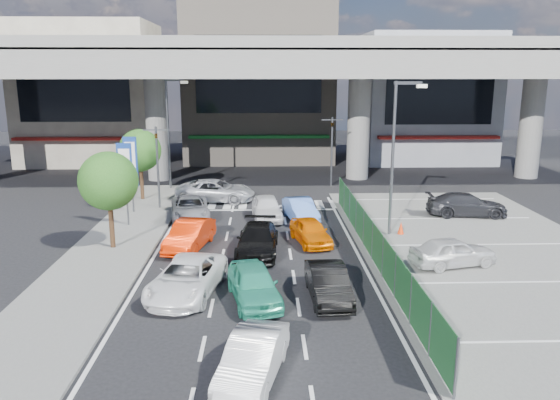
{
  "coord_description": "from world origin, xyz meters",
  "views": [
    {
      "loc": [
        0.34,
        -21.59,
        8.38
      ],
      "look_at": [
        1.22,
        6.42,
        1.85
      ],
      "focal_mm": 35.0,
      "sensor_mm": 36.0,
      "label": 1
    }
  ],
  "objects_px": {
    "street_lamp_left": "(170,125)",
    "sedan_black_mid": "(257,240)",
    "traffic_light_left": "(157,147)",
    "hatch_black_mid_right": "(328,283)",
    "taxi_orange_right": "(311,231)",
    "kei_truck_front_right": "(300,210)",
    "taxi_orange_left": "(190,235)",
    "taxi_teal_mid": "(254,284)",
    "hatch_white_back_mid": "(253,359)",
    "traffic_cone": "(401,228)",
    "crossing_wagon_silver": "(216,191)",
    "wagon_silver_front_left": "(190,208)",
    "parked_sedan_white": "(453,252)",
    "sedan_white_mid_left": "(187,278)",
    "sedan_white_front_mid": "(267,208)",
    "signboard_far": "(131,164)",
    "signboard_near": "(125,173)",
    "street_lamp_right": "(397,145)",
    "traffic_light_right": "(332,134)",
    "tree_near": "(108,181)",
    "tree_far": "(140,151)",
    "parked_sedan_dgrey": "(467,205)"
  },
  "relations": [
    {
      "from": "sedan_white_mid_left",
      "to": "parked_sedan_dgrey",
      "type": "distance_m",
      "value": 18.85
    },
    {
      "from": "taxi_orange_left",
      "to": "taxi_orange_right",
      "type": "bearing_deg",
      "value": 17.87
    },
    {
      "from": "sedan_black_mid",
      "to": "kei_truck_front_right",
      "type": "relative_size",
      "value": 1.17
    },
    {
      "from": "street_lamp_left",
      "to": "wagon_silver_front_left",
      "type": "bearing_deg",
      "value": -74.27
    },
    {
      "from": "taxi_teal_mid",
      "to": "hatch_white_back_mid",
      "type": "bearing_deg",
      "value": -101.11
    },
    {
      "from": "traffic_light_left",
      "to": "parked_sedan_white",
      "type": "distance_m",
      "value": 18.76
    },
    {
      "from": "traffic_light_left",
      "to": "taxi_orange_right",
      "type": "bearing_deg",
      "value": -39.41
    },
    {
      "from": "signboard_near",
      "to": "parked_sedan_dgrey",
      "type": "relative_size",
      "value": 1.01
    },
    {
      "from": "street_lamp_left",
      "to": "signboard_far",
      "type": "height_order",
      "value": "street_lamp_left"
    },
    {
      "from": "hatch_white_back_mid",
      "to": "sedan_white_front_mid",
      "type": "height_order",
      "value": "sedan_white_front_mid"
    },
    {
      "from": "sedan_black_mid",
      "to": "wagon_silver_front_left",
      "type": "height_order",
      "value": "sedan_black_mid"
    },
    {
      "from": "sedan_black_mid",
      "to": "parked_sedan_white",
      "type": "height_order",
      "value": "parked_sedan_white"
    },
    {
      "from": "traffic_light_left",
      "to": "sedan_white_mid_left",
      "type": "xyz_separation_m",
      "value": [
        3.56,
        -13.68,
        -3.26
      ]
    },
    {
      "from": "hatch_white_back_mid",
      "to": "taxi_orange_left",
      "type": "xyz_separation_m",
      "value": [
        -3.27,
        11.82,
        0.05
      ]
    },
    {
      "from": "crossing_wagon_silver",
      "to": "traffic_cone",
      "type": "bearing_deg",
      "value": -119.7
    },
    {
      "from": "traffic_light_left",
      "to": "kei_truck_front_right",
      "type": "bearing_deg",
      "value": -18.83
    },
    {
      "from": "taxi_teal_mid",
      "to": "sedan_white_front_mid",
      "type": "relative_size",
      "value": 1.0
    },
    {
      "from": "hatch_white_back_mid",
      "to": "taxi_orange_right",
      "type": "relative_size",
      "value": 1.05
    },
    {
      "from": "parked_sedan_white",
      "to": "taxi_orange_right",
      "type": "bearing_deg",
      "value": 44.34
    },
    {
      "from": "hatch_white_back_mid",
      "to": "traffic_cone",
      "type": "height_order",
      "value": "hatch_white_back_mid"
    },
    {
      "from": "street_lamp_right",
      "to": "traffic_light_right",
      "type": "bearing_deg",
      "value": 97.34
    },
    {
      "from": "tree_far",
      "to": "sedan_white_mid_left",
      "type": "height_order",
      "value": "tree_far"
    },
    {
      "from": "tree_near",
      "to": "signboard_near",
      "type": "bearing_deg",
      "value": 92.87
    },
    {
      "from": "taxi_orange_right",
      "to": "wagon_silver_front_left",
      "type": "distance_m",
      "value": 8.32
    },
    {
      "from": "traffic_light_left",
      "to": "tree_far",
      "type": "height_order",
      "value": "traffic_light_left"
    },
    {
      "from": "signboard_near",
      "to": "wagon_silver_front_left",
      "type": "xyz_separation_m",
      "value": [
        3.22,
        1.66,
        -2.42
      ]
    },
    {
      "from": "wagon_silver_front_left",
      "to": "parked_sedan_white",
      "type": "bearing_deg",
      "value": -43.77
    },
    {
      "from": "taxi_teal_mid",
      "to": "taxi_orange_left",
      "type": "distance_m",
      "value": 7.19
    },
    {
      "from": "signboard_near",
      "to": "sedan_white_front_mid",
      "type": "xyz_separation_m",
      "value": [
        7.74,
        1.46,
        -2.37
      ]
    },
    {
      "from": "taxi_teal_mid",
      "to": "taxi_orange_right",
      "type": "relative_size",
      "value": 1.1
    },
    {
      "from": "traffic_light_left",
      "to": "hatch_black_mid_right",
      "type": "height_order",
      "value": "traffic_light_left"
    },
    {
      "from": "taxi_orange_right",
      "to": "taxi_orange_left",
      "type": "bearing_deg",
      "value": 174.29
    },
    {
      "from": "traffic_light_right",
      "to": "crossing_wagon_silver",
      "type": "bearing_deg",
      "value": -149.72
    },
    {
      "from": "sedan_white_mid_left",
      "to": "taxi_teal_mid",
      "type": "xyz_separation_m",
      "value": [
        2.6,
        -0.74,
        0.02
      ]
    },
    {
      "from": "taxi_orange_left",
      "to": "sedan_white_mid_left",
      "type": "bearing_deg",
      "value": -72.38
    },
    {
      "from": "sedan_white_mid_left",
      "to": "sedan_white_front_mid",
      "type": "bearing_deg",
      "value": 84.58
    },
    {
      "from": "taxi_orange_left",
      "to": "crossing_wagon_silver",
      "type": "relative_size",
      "value": 0.8
    },
    {
      "from": "hatch_white_back_mid",
      "to": "street_lamp_left",
      "type": "bearing_deg",
      "value": 117.66
    },
    {
      "from": "tree_far",
      "to": "taxi_orange_right",
      "type": "height_order",
      "value": "tree_far"
    },
    {
      "from": "street_lamp_left",
      "to": "tree_near",
      "type": "distance_m",
      "value": 14.08
    },
    {
      "from": "traffic_cone",
      "to": "traffic_light_left",
      "type": "bearing_deg",
      "value": 156.41
    },
    {
      "from": "sedan_black_mid",
      "to": "wagon_silver_front_left",
      "type": "xyz_separation_m",
      "value": [
        -4.02,
        6.49,
        -0.02
      ]
    },
    {
      "from": "signboard_near",
      "to": "sedan_black_mid",
      "type": "xyz_separation_m",
      "value": [
        7.25,
        -4.83,
        -2.39
      ]
    },
    {
      "from": "street_lamp_left",
      "to": "tree_far",
      "type": "height_order",
      "value": "street_lamp_left"
    },
    {
      "from": "street_lamp_left",
      "to": "kei_truck_front_right",
      "type": "distance_m",
      "value": 13.23
    },
    {
      "from": "street_lamp_left",
      "to": "sedan_black_mid",
      "type": "bearing_deg",
      "value": -66.76
    },
    {
      "from": "crossing_wagon_silver",
      "to": "taxi_orange_right",
      "type": "bearing_deg",
      "value": -141.31
    },
    {
      "from": "sedan_black_mid",
      "to": "taxi_orange_right",
      "type": "height_order",
      "value": "sedan_black_mid"
    },
    {
      "from": "traffic_cone",
      "to": "sedan_white_mid_left",
      "type": "bearing_deg",
      "value": -143.3
    },
    {
      "from": "signboard_far",
      "to": "taxi_teal_mid",
      "type": "xyz_separation_m",
      "value": [
        7.56,
        -13.41,
        -2.37
      ]
    }
  ]
}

